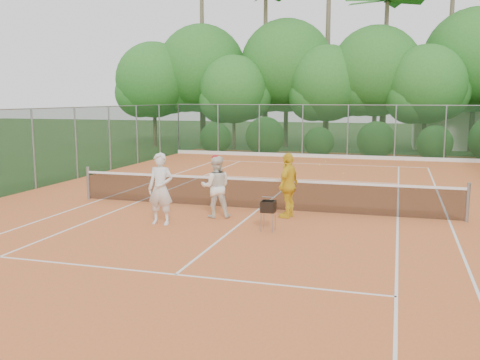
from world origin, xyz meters
name	(u,v)px	position (x,y,z in m)	size (l,w,h in m)	color
ground	(259,210)	(0.00, 0.00, 0.00)	(120.00, 120.00, 0.00)	#224017
clay_court	(259,210)	(0.00, 0.00, 0.01)	(18.00, 36.00, 0.02)	#D06730
club_building	(475,126)	(9.00, 24.00, 1.50)	(8.00, 5.00, 3.00)	beige
tennis_net	(259,193)	(0.00, 0.00, 0.53)	(11.97, 0.10, 1.10)	gray
player_white	(161,189)	(-2.05, -2.62, 0.99)	(0.71, 0.46, 1.94)	silver
player_center_grp	(216,187)	(-0.90, -1.39, 0.91)	(1.02, 0.90, 1.80)	white
player_yellow	(288,185)	(1.08, -0.81, 0.95)	(1.09, 0.45, 1.86)	yellow
ball_hopper	(268,207)	(0.91, -2.52, 0.64)	(0.34, 0.34, 0.78)	gray
stray_ball_a	(319,165)	(0.27, 11.19, 0.05)	(0.07, 0.07, 0.07)	#BFD732
stray_ball_b	(325,161)	(0.35, 12.90, 0.05)	(0.07, 0.07, 0.07)	#C0E234
stray_ball_c	(343,173)	(1.73, 8.49, 0.05)	(0.07, 0.07, 0.07)	#E0EF37
court_markings	(259,209)	(0.00, 0.00, 0.02)	(11.03, 23.83, 0.01)	white
fence_back	(325,131)	(0.00, 15.00, 1.52)	(18.07, 0.07, 3.00)	#19381E
tropical_treeline	(359,71)	(1.43, 20.22, 5.11)	(32.10, 8.49, 15.03)	brown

